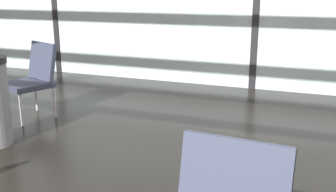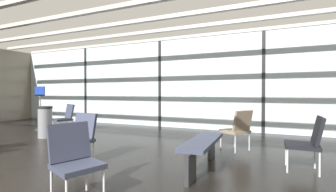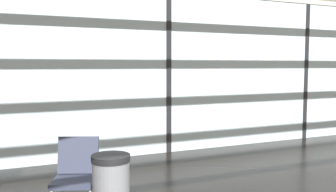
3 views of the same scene
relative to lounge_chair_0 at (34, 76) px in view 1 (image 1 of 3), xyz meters
The scene contains 1 object.
lounge_chair_0 is the anchor object (origin of this frame).
Camera 1 is at (0.91, -0.78, 1.48)m, focal length 42.48 mm.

